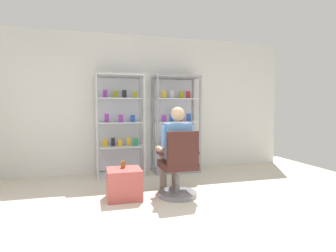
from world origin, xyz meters
TOP-DOWN VIEW (x-y plane):
  - ground_plane at (0.00, 0.00)m, footprint 7.20×7.20m
  - back_wall at (0.00, 3.00)m, footprint 6.00×0.10m
  - display_cabinet_left at (-0.55, 2.76)m, footprint 0.90×0.45m
  - display_cabinet_right at (0.55, 2.76)m, footprint 0.90×0.45m
  - office_chair at (0.12, 1.19)m, footprint 0.57×0.56m
  - seated_shopkeeper at (0.12, 1.35)m, footprint 0.50×0.57m
  - storage_crate at (-0.63, 1.35)m, footprint 0.47×0.44m
  - tea_glass at (-0.64, 1.40)m, footprint 0.07×0.07m

SIDE VIEW (x-z plane):
  - ground_plane at x=0.00m, z-range 0.00..0.00m
  - storage_crate at x=-0.63m, z-range 0.00..0.42m
  - office_chair at x=0.12m, z-range -0.09..0.87m
  - tea_glass at x=-0.64m, z-range 0.42..0.52m
  - seated_shopkeeper at x=0.12m, z-range 0.07..1.36m
  - display_cabinet_left at x=-0.55m, z-range 0.01..1.91m
  - display_cabinet_right at x=0.55m, z-range 0.02..1.92m
  - back_wall at x=0.00m, z-range 0.00..2.70m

